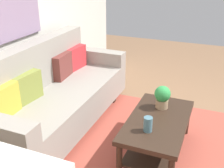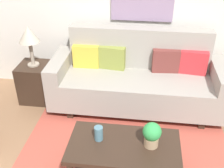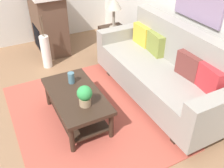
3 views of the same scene
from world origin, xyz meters
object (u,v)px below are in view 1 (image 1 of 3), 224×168
couch (57,96)px  potted_plant_tabletop (162,96)px  tabletop_vase (148,124)px  throw_pillow_olive (27,87)px  throw_pillow_mustard (3,102)px  throw_pillow_crimson (76,58)px  coffee_table (157,128)px  throw_pillow_maroon (62,66)px  framed_painting (14,4)px

couch → potted_plant_tabletop: couch is taller
tabletop_vase → throw_pillow_olive: bearing=91.9°
couch → throw_pillow_olive: 0.46m
throw_pillow_mustard → throw_pillow_crimson: 1.46m
throw_pillow_crimson → tabletop_vase: size_ratio=2.38×
couch → throw_pillow_olive: bearing=161.1°
couch → coffee_table: bearing=-92.8°
potted_plant_tabletop → throw_pillow_olive: bearing=112.1°
throw_pillow_mustard → tabletop_vase: bearing=-73.3°
throw_pillow_mustard → throw_pillow_crimson: bearing=0.0°
throw_pillow_crimson → coffee_table: throw_pillow_crimson is taller
throw_pillow_olive → throw_pillow_maroon: (0.73, 0.00, 0.00)m
framed_painting → throw_pillow_mustard: bearing=-155.0°
throw_pillow_olive → coffee_table: size_ratio=0.33×
coffee_table → framed_painting: bearing=88.0°
potted_plant_tabletop → couch: bearing=98.9°
throw_pillow_olive → coffee_table: throw_pillow_olive is taller
throw_pillow_maroon → throw_pillow_mustard: bearing=180.0°
coffee_table → potted_plant_tabletop: size_ratio=4.20×
throw_pillow_crimson → potted_plant_tabletop: throw_pillow_crimson is taller
couch → throw_pillow_olive: couch is taller
coffee_table → potted_plant_tabletop: 0.37m
throw_pillow_maroon → coffee_table: throw_pillow_maroon is taller
coffee_table → framed_painting: size_ratio=1.31×
throw_pillow_crimson → potted_plant_tabletop: bearing=-111.1°
throw_pillow_olive → throw_pillow_crimson: 1.10m
couch → potted_plant_tabletop: (0.20, -1.26, 0.14)m
couch → potted_plant_tabletop: size_ratio=8.88×
throw_pillow_maroon → tabletop_vase: 1.54m
couch → tabletop_vase: (-0.32, -1.24, 0.07)m
throw_pillow_mustard → throw_pillow_crimson: size_ratio=1.00×
coffee_table → tabletop_vase: 0.32m
throw_pillow_mustard → throw_pillow_maroon: same height
coffee_table → potted_plant_tabletop: (0.26, 0.03, 0.26)m
couch → throw_pillow_mustard: (-0.73, 0.13, 0.25)m
couch → framed_painting: (-0.00, 0.47, 1.08)m
framed_painting → throw_pillow_crimson: bearing=-25.0°
throw_pillow_crimson → tabletop_vase: 1.74m
couch → tabletop_vase: bearing=-104.5°
throw_pillow_maroon → throw_pillow_crimson: 0.37m
throw_pillow_mustard → couch: bearing=-9.7°
couch → throw_pillow_maroon: couch is taller
tabletop_vase → framed_painting: (0.32, 1.71, 1.00)m
throw_pillow_olive → tabletop_vase: size_ratio=2.38×
throw_pillow_maroon → coffee_table: 1.52m
throw_pillow_crimson → potted_plant_tabletop: size_ratio=1.37×
couch → throw_pillow_maroon: (0.37, 0.13, 0.25)m
throw_pillow_mustard → throw_pillow_maroon: 1.10m
potted_plant_tabletop → throw_pillow_maroon: bearing=83.1°
throw_pillow_maroon → potted_plant_tabletop: throw_pillow_maroon is taller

